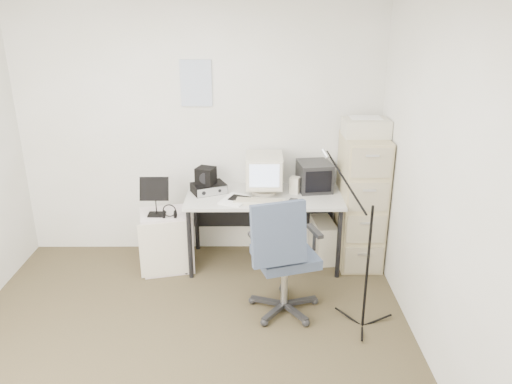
{
  "coord_description": "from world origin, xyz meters",
  "views": [
    {
      "loc": [
        0.53,
        -3.05,
        2.46
      ],
      "look_at": [
        0.55,
        0.95,
        0.95
      ],
      "focal_mm": 35.0,
      "sensor_mm": 36.0,
      "label": 1
    }
  ],
  "objects_px": {
    "office_chair": "(285,254)",
    "desk": "(264,229)",
    "filing_cabinet": "(361,201)",
    "side_cart": "(167,240)"
  },
  "relations": [
    {
      "from": "side_cart",
      "to": "office_chair",
      "type": "bearing_deg",
      "value": -47.14
    },
    {
      "from": "filing_cabinet",
      "to": "side_cart",
      "type": "xyz_separation_m",
      "value": [
        -1.9,
        -0.13,
        -0.35
      ]
    },
    {
      "from": "filing_cabinet",
      "to": "side_cart",
      "type": "distance_m",
      "value": 1.93
    },
    {
      "from": "office_chair",
      "to": "desk",
      "type": "bearing_deg",
      "value": 83.37
    },
    {
      "from": "filing_cabinet",
      "to": "office_chair",
      "type": "xyz_separation_m",
      "value": [
        -0.79,
        -0.88,
        -0.12
      ]
    },
    {
      "from": "desk",
      "to": "side_cart",
      "type": "height_order",
      "value": "desk"
    },
    {
      "from": "filing_cabinet",
      "to": "side_cart",
      "type": "relative_size",
      "value": 2.19
    },
    {
      "from": "desk",
      "to": "office_chair",
      "type": "relative_size",
      "value": 1.4
    },
    {
      "from": "filing_cabinet",
      "to": "desk",
      "type": "distance_m",
      "value": 0.99
    },
    {
      "from": "filing_cabinet",
      "to": "office_chair",
      "type": "relative_size",
      "value": 1.22
    }
  ]
}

